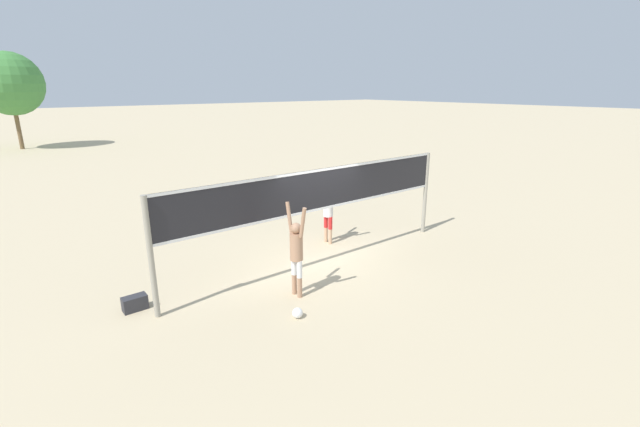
% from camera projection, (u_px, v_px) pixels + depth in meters
% --- Properties ---
extents(ground_plane, '(200.00, 200.00, 0.00)m').
position_uv_depth(ground_plane, '(320.00, 264.00, 11.04)').
color(ground_plane, '#C6B28C').
extents(volleyball_net, '(8.43, 0.11, 2.50)m').
position_uv_depth(volleyball_net, '(320.00, 197.00, 10.52)').
color(volleyball_net, gray).
rests_on(volleyball_net, ground_plane).
extents(player_spiker, '(0.28, 0.70, 2.08)m').
position_uv_depth(player_spiker, '(296.00, 249.00, 9.11)').
color(player_spiker, tan).
rests_on(player_spiker, ground_plane).
extents(player_blocker, '(0.28, 0.69, 2.00)m').
position_uv_depth(player_blocker, '(328.00, 208.00, 12.28)').
color(player_blocker, tan).
rests_on(player_blocker, ground_plane).
extents(volleyball, '(0.21, 0.21, 0.21)m').
position_uv_depth(volleyball, '(297.00, 313.00, 8.47)').
color(volleyball, white).
rests_on(volleyball, ground_plane).
extents(gear_bag, '(0.48, 0.25, 0.30)m').
position_uv_depth(gear_bag, '(135.00, 303.00, 8.76)').
color(gear_bag, '#2D2D33').
rests_on(gear_bag, ground_plane).
extents(tree_left_cluster, '(4.38, 4.38, 6.77)m').
position_uv_depth(tree_left_cluster, '(10.00, 84.00, 30.00)').
color(tree_left_cluster, brown).
rests_on(tree_left_cluster, ground_plane).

